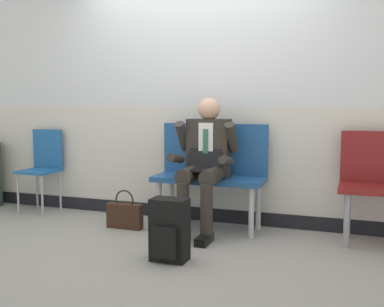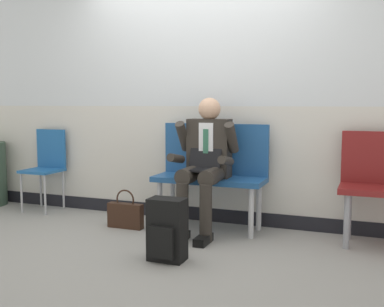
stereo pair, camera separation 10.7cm
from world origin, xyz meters
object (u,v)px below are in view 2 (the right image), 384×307
at_px(person_seated, 205,161).
at_px(handbag, 125,215).
at_px(backpack, 167,230).
at_px(folding_chair, 47,162).
at_px(bench_with_person, 212,168).

xyz_separation_m(person_seated, handbag, (-0.77, -0.13, -0.55)).
relative_size(backpack, folding_chair, 0.53).
bearing_deg(bench_with_person, backpack, -90.29).
bearing_deg(folding_chair, handbag, -17.45).
height_order(person_seated, handbag, person_seated).
bearing_deg(backpack, person_seated, 89.63).
relative_size(bench_with_person, backpack, 2.19).
height_order(backpack, handbag, backpack).
height_order(bench_with_person, person_seated, person_seated).
distance_m(bench_with_person, person_seated, 0.23).
bearing_deg(folding_chair, bench_with_person, -1.51).
relative_size(bench_with_person, folding_chair, 1.17).
height_order(person_seated, folding_chair, person_seated).
height_order(bench_with_person, handbag, bench_with_person).
distance_m(person_seated, folding_chair, 2.02).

